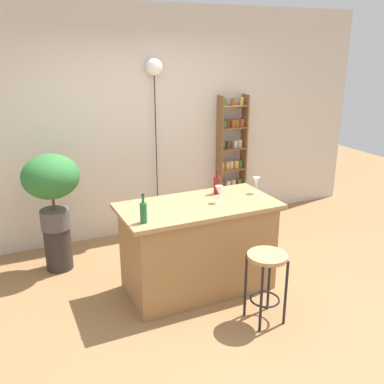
# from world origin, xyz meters

# --- Properties ---
(ground) EXTENTS (12.00, 12.00, 0.00)m
(ground) POSITION_xyz_m (0.00, 0.00, 0.00)
(ground) COLOR olive
(back_wall) EXTENTS (6.40, 0.10, 2.80)m
(back_wall) POSITION_xyz_m (0.00, 1.95, 1.40)
(back_wall) COLOR beige
(back_wall) RESTS_ON ground
(kitchen_counter) EXTENTS (1.51, 0.76, 0.90)m
(kitchen_counter) POSITION_xyz_m (0.00, 0.30, 0.45)
(kitchen_counter) COLOR #9E7042
(kitchen_counter) RESTS_ON ground
(bar_stool) EXTENTS (0.35, 0.35, 0.64)m
(bar_stool) POSITION_xyz_m (0.30, -0.44, 0.48)
(bar_stool) COLOR black
(bar_stool) RESTS_ON ground
(spice_shelf) EXTENTS (0.39, 0.17, 1.71)m
(spice_shelf) POSITION_xyz_m (1.22, 1.80, 0.87)
(spice_shelf) COLOR brown
(spice_shelf) RESTS_ON ground
(plant_stool) EXTENTS (0.28, 0.28, 0.48)m
(plant_stool) POSITION_xyz_m (-1.20, 1.30, 0.24)
(plant_stool) COLOR #2D2823
(plant_stool) RESTS_ON ground
(potted_plant) EXTENTS (0.59, 0.53, 0.81)m
(potted_plant) POSITION_xyz_m (-1.20, 1.30, 0.99)
(potted_plant) COLOR #514C47
(potted_plant) RESTS_ON plant_stool
(bottle_soda_blue) EXTENTS (0.06, 0.06, 0.26)m
(bottle_soda_blue) POSITION_xyz_m (-0.62, 0.09, 0.99)
(bottle_soda_blue) COLOR #236638
(bottle_soda_blue) RESTS_ON kitchen_counter
(bottle_olive_oil) EXTENTS (0.07, 0.07, 0.25)m
(bottle_olive_oil) POSITION_xyz_m (0.30, 0.50, 0.99)
(bottle_olive_oil) COLOR maroon
(bottle_olive_oil) RESTS_ON kitchen_counter
(wine_glass_left) EXTENTS (0.07, 0.07, 0.16)m
(wine_glass_left) POSITION_xyz_m (0.20, 0.26, 1.01)
(wine_glass_left) COLOR silver
(wine_glass_left) RESTS_ON kitchen_counter
(wine_glass_center) EXTENTS (0.07, 0.07, 0.16)m
(wine_glass_center) POSITION_xyz_m (0.68, 0.35, 1.01)
(wine_glass_center) COLOR silver
(wine_glass_center) RESTS_ON kitchen_counter
(pendant_globe_light) EXTENTS (0.21, 0.21, 2.18)m
(pendant_globe_light) POSITION_xyz_m (0.15, 1.84, 2.04)
(pendant_globe_light) COLOR black
(pendant_globe_light) RESTS_ON ground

